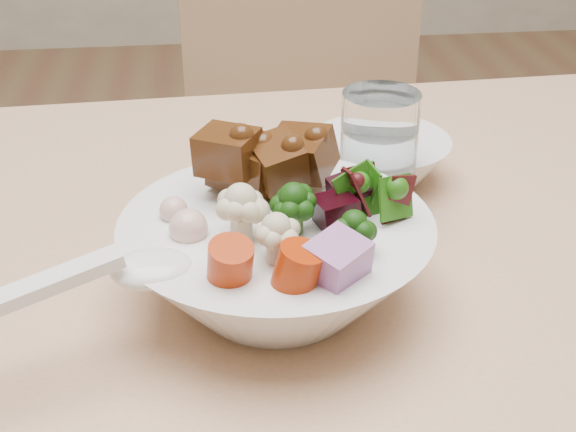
{
  "coord_description": "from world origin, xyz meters",
  "views": [
    {
      "loc": [
        -0.12,
        -0.71,
        1.16
      ],
      "look_at": [
        -0.05,
        -0.15,
        0.84
      ],
      "focal_mm": 50.0,
      "sensor_mm": 36.0,
      "label": 1
    }
  ],
  "objects_px": {
    "food_bowl": "(279,254)",
    "side_bowl": "(380,160)",
    "chair_far": "(312,170)",
    "water_glass": "(378,161)",
    "dining_table": "(567,342)"
  },
  "relations": [
    {
      "from": "food_bowl",
      "to": "water_glass",
      "type": "height_order",
      "value": "food_bowl"
    },
    {
      "from": "chair_far",
      "to": "water_glass",
      "type": "xyz_separation_m",
      "value": [
        -0.03,
        -0.61,
        0.31
      ]
    },
    {
      "from": "water_glass",
      "to": "side_bowl",
      "type": "distance_m",
      "value": 0.08
    },
    {
      "from": "dining_table",
      "to": "food_bowl",
      "type": "xyz_separation_m",
      "value": [
        -0.27,
        -0.01,
        0.12
      ]
    },
    {
      "from": "chair_far",
      "to": "water_glass",
      "type": "bearing_deg",
      "value": -94.89
    },
    {
      "from": "water_glass",
      "to": "side_bowl",
      "type": "bearing_deg",
      "value": 74.18
    },
    {
      "from": "chair_far",
      "to": "food_bowl",
      "type": "bearing_deg",
      "value": -102.65
    },
    {
      "from": "dining_table",
      "to": "food_bowl",
      "type": "relative_size",
      "value": 6.88
    },
    {
      "from": "dining_table",
      "to": "chair_far",
      "type": "relative_size",
      "value": 1.82
    },
    {
      "from": "dining_table",
      "to": "side_bowl",
      "type": "xyz_separation_m",
      "value": [
        -0.14,
        0.19,
        0.1
      ]
    },
    {
      "from": "food_bowl",
      "to": "side_bowl",
      "type": "relative_size",
      "value": 1.73
    },
    {
      "from": "side_bowl",
      "to": "water_glass",
      "type": "bearing_deg",
      "value": -105.82
    },
    {
      "from": "food_bowl",
      "to": "side_bowl",
      "type": "xyz_separation_m",
      "value": [
        0.13,
        0.2,
        -0.02
      ]
    },
    {
      "from": "side_bowl",
      "to": "dining_table",
      "type": "bearing_deg",
      "value": -53.19
    },
    {
      "from": "chair_far",
      "to": "water_glass",
      "type": "height_order",
      "value": "chair_far"
    }
  ]
}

